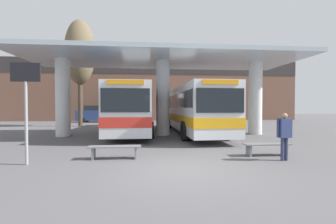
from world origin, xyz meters
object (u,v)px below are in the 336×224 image
Objects in this scene: transit_bus_left_bay at (134,108)px; waiting_bench_mid_platform at (115,149)px; transit_bus_center_bay at (191,108)px; poplar_tree_behind_left at (80,53)px; waiting_bench_near_pillar at (267,147)px; parked_car_street at (96,114)px; pedestrian_waiting at (284,132)px; info_sign_platform at (26,93)px.

transit_bus_left_bay reaches higher than waiting_bench_mid_platform.
transit_bus_center_bay is 1.19× the size of poplar_tree_behind_left.
transit_bus_left_bay is 7.03× the size of waiting_bench_near_pillar.
poplar_tree_behind_left is 8.43m from parked_car_street.
poplar_tree_behind_left is (-5.34, 5.14, 5.17)m from transit_bus_left_bay.
waiting_bench_near_pillar is 5.67m from waiting_bench_mid_platform.
transit_bus_center_bay is 6.78× the size of waiting_bench_near_pillar.
info_sign_platform is at bearing 171.17° from pedestrian_waiting.
waiting_bench_mid_platform is at bearing 165.01° from pedestrian_waiting.
poplar_tree_behind_left reaches higher than transit_bus_left_bay.
waiting_bench_mid_platform is at bearing -69.51° from poplar_tree_behind_left.
info_sign_platform reaches higher than transit_bus_center_bay.
waiting_bench_near_pillar is 1.04m from pedestrian_waiting.
waiting_bench_mid_platform is at bearing -73.41° from parked_car_street.
pedestrian_waiting is at bearing -53.04° from poplar_tree_behind_left.
poplar_tree_behind_left is (-10.87, 13.92, 6.60)m from waiting_bench_near_pillar.
transit_bus_center_bay is 7.29× the size of pedestrian_waiting.
pedestrian_waiting is 23.38m from parked_car_street.
transit_bus_left_bay reaches higher than transit_bus_center_bay.
transit_bus_left_bay is 8.90m from waiting_bench_mid_platform.
waiting_bench_mid_platform is 0.41× the size of parked_car_street.
parked_car_street is (-9.35, 12.24, -0.77)m from transit_bus_center_bay.
transit_bus_center_bay is 15.42m from parked_car_street.
waiting_bench_near_pillar is at bearing 122.27° from transit_bus_left_bay.
poplar_tree_behind_left is 2.25× the size of parked_car_street.
waiting_bench_near_pillar and waiting_bench_mid_platform have the same top height.
poplar_tree_behind_left reaches higher than transit_bus_center_bay.
transit_bus_center_bay is 8.61m from pedestrian_waiting.
transit_bus_left_bay is at bearing -43.86° from poplar_tree_behind_left.
transit_bus_left_bay is 7.56× the size of pedestrian_waiting.
parked_car_street is at bearing 118.36° from waiting_bench_near_pillar.
poplar_tree_behind_left reaches higher than waiting_bench_near_pillar.
waiting_bench_near_pillar is 8.61m from info_sign_platform.
parked_car_street reaches higher than pedestrian_waiting.
waiting_bench_mid_platform is 0.57× the size of info_sign_platform.
poplar_tree_behind_left is at bearing -89.01° from parked_car_street.
info_sign_platform is at bearing -176.14° from waiting_bench_near_pillar.
waiting_bench_near_pillar is at bearing -52.01° from poplar_tree_behind_left.
transit_bus_left_bay is 6.68× the size of waiting_bench_mid_platform.
transit_bus_center_bay is 12.50m from poplar_tree_behind_left.
info_sign_platform is 15.41m from poplar_tree_behind_left.
parked_car_street is (-2.37, 20.44, -1.32)m from info_sign_platform.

